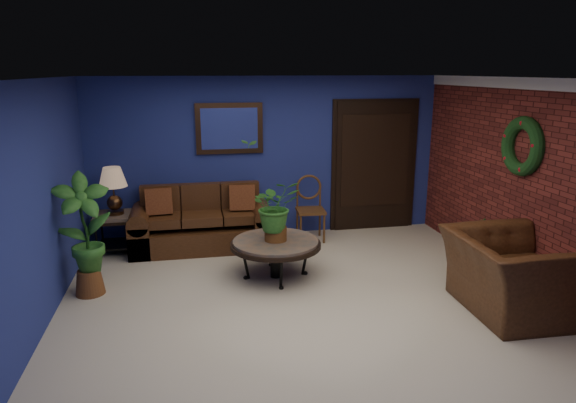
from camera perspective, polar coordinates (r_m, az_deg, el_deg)
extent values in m
plane|color=#C0B39F|center=(6.10, 1.62, -10.65)|extent=(5.50, 5.50, 0.00)
cube|color=navy|center=(8.09, -2.21, 4.92)|extent=(5.50, 0.04, 2.50)
cube|color=navy|center=(5.76, -26.07, -0.48)|extent=(0.04, 5.00, 2.50)
cube|color=maroon|center=(6.83, 24.85, 1.80)|extent=(0.04, 5.00, 2.50)
cube|color=silver|center=(5.53, 1.80, 13.54)|extent=(5.50, 5.00, 0.02)
cube|color=white|center=(6.68, 25.72, 11.71)|extent=(0.03, 5.00, 0.14)
cube|color=#442B18|center=(7.92, -6.53, 8.06)|extent=(1.02, 0.06, 0.77)
cube|color=black|center=(8.54, 9.54, 3.87)|extent=(1.44, 0.06, 2.18)
torus|color=black|center=(6.76, 24.59, 5.60)|extent=(0.16, 0.72, 0.72)
cube|color=#4E2B16|center=(7.77, -9.46, -3.88)|extent=(2.07, 0.90, 0.34)
cube|color=#4E2B16|center=(8.00, -9.63, -1.04)|extent=(1.77, 0.25, 0.85)
cube|color=#4E2B16|center=(7.64, -13.97, -1.97)|extent=(0.57, 0.61, 0.13)
cube|color=#4E2B16|center=(7.63, -9.54, -1.76)|extent=(0.57, 0.61, 0.13)
cube|color=#4E2B16|center=(7.66, -5.12, -1.54)|extent=(0.57, 0.61, 0.13)
cube|color=#4E2B16|center=(7.79, -16.02, -3.71)|extent=(0.30, 0.90, 0.47)
cube|color=#4E2B16|center=(7.82, -2.97, -3.08)|extent=(0.30, 0.90, 0.47)
cube|color=brown|center=(7.61, -14.17, -0.02)|extent=(0.38, 0.11, 0.38)
cube|color=brown|center=(7.63, -5.10, 0.41)|extent=(0.38, 0.11, 0.38)
cylinder|color=#4A4641|center=(6.51, -1.38, -4.53)|extent=(1.09, 1.09, 0.05)
cylinder|color=black|center=(6.53, -1.38, -4.82)|extent=(1.15, 1.15, 0.05)
cylinder|color=black|center=(6.60, -1.37, -6.56)|extent=(0.14, 0.14, 0.44)
cube|color=#4A4641|center=(7.79, -18.59, -1.50)|extent=(0.59, 0.59, 0.05)
cube|color=black|center=(7.80, -18.57, -1.78)|extent=(0.63, 0.63, 0.04)
cube|color=black|center=(7.91, -18.34, -4.50)|extent=(0.53, 0.53, 0.03)
cylinder|color=black|center=(7.67, -20.51, -4.06)|extent=(0.03, 0.03, 0.55)
cylinder|color=black|center=(7.60, -16.79, -3.92)|extent=(0.03, 0.03, 0.55)
cylinder|color=black|center=(8.14, -19.97, -2.97)|extent=(0.03, 0.03, 0.55)
cylinder|color=black|center=(8.07, -16.47, -2.82)|extent=(0.03, 0.03, 0.55)
cylinder|color=#442B18|center=(7.77, -18.62, -1.15)|extent=(0.24, 0.24, 0.05)
sphere|color=#442B18|center=(7.74, -18.69, -0.30)|extent=(0.22, 0.22, 0.22)
cylinder|color=#442B18|center=(7.70, -18.80, 0.98)|extent=(0.02, 0.02, 0.28)
cone|color=#99795C|center=(7.66, -18.92, 2.42)|extent=(0.40, 0.40, 0.28)
cube|color=brown|center=(7.94, 2.53, -1.04)|extent=(0.46, 0.46, 0.04)
torus|color=brown|center=(8.05, 2.33, 1.60)|extent=(0.40, 0.07, 0.40)
cylinder|color=brown|center=(7.81, 1.42, -3.17)|extent=(0.03, 0.03, 0.45)
cylinder|color=brown|center=(7.87, 4.04, -3.06)|extent=(0.03, 0.03, 0.45)
cylinder|color=brown|center=(8.16, 1.04, -2.40)|extent=(0.03, 0.03, 0.45)
cylinder|color=brown|center=(8.21, 3.55, -2.31)|extent=(0.03, 0.03, 0.45)
imported|color=#4E2B16|center=(6.13, 23.51, -7.45)|extent=(1.19, 1.35, 0.86)
cylinder|color=brown|center=(6.48, -1.39, -3.57)|extent=(0.28, 0.28, 0.18)
imported|color=#1E591B|center=(6.37, -1.41, -0.44)|extent=(0.65, 0.58, 0.65)
cylinder|color=brown|center=(7.23, 19.56, -6.56)|extent=(0.26, 0.26, 0.20)
imported|color=#1E591B|center=(7.11, 19.79, -3.93)|extent=(0.36, 0.30, 0.60)
cylinder|color=brown|center=(6.58, -21.17, -8.33)|extent=(0.34, 0.34, 0.30)
imported|color=#1E591B|center=(6.35, -21.74, -2.44)|extent=(0.73, 0.60, 1.21)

